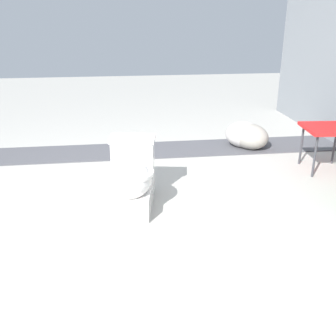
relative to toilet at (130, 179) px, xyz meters
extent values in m
plane|color=#A8A59E|center=(-0.02, -0.09, -0.22)|extent=(14.00, 14.00, 0.00)
cube|color=#4C4C51|center=(-1.31, 0.41, -0.21)|extent=(0.56, 8.00, 0.01)
cube|color=white|center=(0.00, 0.00, -0.14)|extent=(0.65, 0.44, 0.17)
ellipsoid|color=white|center=(0.09, -0.02, 0.04)|extent=(0.50, 0.43, 0.28)
cylinder|color=white|center=(0.09, -0.02, 0.10)|extent=(0.45, 0.45, 0.03)
cube|color=white|center=(-0.21, 0.04, 0.10)|extent=(0.24, 0.37, 0.30)
cube|color=white|center=(-0.21, 0.04, 0.27)|extent=(0.26, 0.39, 0.04)
cylinder|color=silver|center=(-0.20, 0.12, 0.29)|extent=(0.02, 0.02, 0.01)
cube|color=red|center=(-0.51, 1.90, 0.20)|extent=(0.48, 0.48, 0.03)
cylinder|color=#38383D|center=(-0.36, 1.72, -0.02)|extent=(0.02, 0.02, 0.40)
cylinder|color=#38383D|center=(-0.70, 1.75, -0.02)|extent=(0.02, 0.02, 0.40)
cylinder|color=#38383D|center=(-0.67, 2.09, -0.02)|extent=(0.02, 0.02, 0.40)
ellipsoid|color=#B7B2AD|center=(-1.32, 1.35, -0.07)|extent=(0.58, 0.58, 0.29)
ellipsoid|color=gray|center=(-1.25, 1.40, -0.08)|extent=(0.57, 0.54, 0.28)
camera|label=1|loc=(2.84, -0.08, 1.21)|focal=42.00mm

